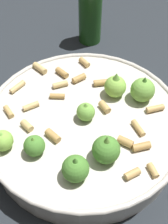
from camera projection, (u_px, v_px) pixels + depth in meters
The scene contains 3 objects.
ground_plane at pixel (84, 136), 0.52m from camera, with size 2.40×2.40×0.00m, color #23282D.
cooking_pan at pixel (84, 125), 0.50m from camera, with size 0.35×0.35×0.11m.
olive_oil_bottle at pixel (90, 12), 0.67m from camera, with size 0.06×0.06×0.20m.
Camera 1 is at (0.26, -0.16, 0.43)m, focal length 44.36 mm.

